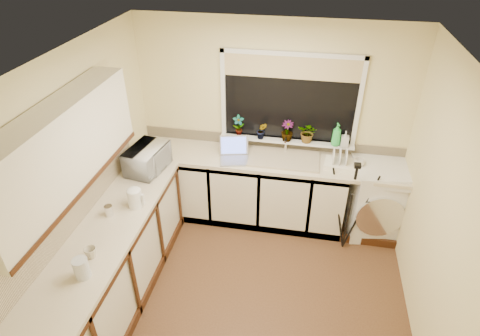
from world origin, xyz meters
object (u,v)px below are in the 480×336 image
(laptop, at_px, (234,153))
(kettle, at_px, (135,198))
(glass_jug, at_px, (81,268))
(cup_left, at_px, (91,253))
(plant_d, at_px, (308,132))
(soap_bottle_green, at_px, (337,135))
(washing_machine, at_px, (377,198))
(steel_jar, at_px, (109,211))
(plant_b, at_px, (262,131))
(microwave, at_px, (147,159))
(dish_rack, at_px, (340,164))
(plant_a, at_px, (239,126))
(soap_bottle_clear, at_px, (345,139))
(plant_c, at_px, (287,131))
(tripod, at_px, (350,208))
(cup_back, at_px, (359,163))

(laptop, bearing_deg, kettle, -138.96)
(glass_jug, relative_size, cup_left, 1.72)
(plant_d, xyz_separation_m, cup_left, (-1.71, -2.08, -0.23))
(plant_d, bearing_deg, soap_bottle_green, -2.65)
(washing_machine, relative_size, steel_jar, 8.59)
(plant_b, bearing_deg, washing_machine, -6.05)
(glass_jug, relative_size, steel_jar, 1.66)
(microwave, bearing_deg, dish_rack, -68.63)
(laptop, relative_size, plant_a, 1.54)
(kettle, xyz_separation_m, plant_a, (0.78, 1.37, 0.19))
(dish_rack, distance_m, soap_bottle_clear, 0.31)
(plant_d, bearing_deg, kettle, -139.96)
(steel_jar, relative_size, plant_a, 0.41)
(steel_jar, xyz_separation_m, microwave, (0.07, 0.83, 0.09))
(steel_jar, xyz_separation_m, plant_d, (1.81, 1.53, 0.22))
(steel_jar, height_order, microwave, microwave)
(dish_rack, bearing_deg, kettle, -144.45)
(steel_jar, relative_size, soap_bottle_clear, 0.56)
(washing_machine, bearing_deg, plant_d, 161.02)
(kettle, relative_size, plant_c, 0.74)
(laptop, relative_size, soap_bottle_clear, 2.13)
(washing_machine, xyz_separation_m, soap_bottle_clear, (-0.47, 0.15, 0.68))
(cup_left, bearing_deg, washing_machine, 36.18)
(plant_a, height_order, cup_left, plant_a)
(steel_jar, height_order, plant_d, plant_d)
(plant_a, height_order, soap_bottle_clear, plant_a)
(tripod, height_order, plant_d, plant_d)
(kettle, distance_m, plant_d, 2.11)
(dish_rack, relative_size, microwave, 0.68)
(microwave, xyz_separation_m, plant_d, (1.74, 0.70, 0.13))
(steel_jar, bearing_deg, cup_back, 28.86)
(washing_machine, relative_size, kettle, 4.94)
(glass_jug, distance_m, plant_d, 2.84)
(kettle, height_order, plant_c, plant_c)
(plant_d, bearing_deg, microwave, -157.98)
(tripod, height_order, soap_bottle_green, soap_bottle_green)
(kettle, xyz_separation_m, soap_bottle_green, (1.94, 1.34, 0.20))
(kettle, distance_m, plant_c, 1.93)
(dish_rack, bearing_deg, washing_machine, 13.59)
(kettle, relative_size, dish_rack, 0.54)
(plant_a, bearing_deg, plant_b, -6.85)
(microwave, distance_m, soap_bottle_green, 2.18)
(washing_machine, bearing_deg, cup_back, 178.03)
(tripod, bearing_deg, glass_jug, -163.80)
(kettle, relative_size, steel_jar, 1.74)
(plant_d, relative_size, soap_bottle_clear, 1.33)
(soap_bottle_clear, bearing_deg, tripod, -78.87)
(soap_bottle_clear, relative_size, cup_back, 1.52)
(kettle, height_order, cup_back, kettle)
(dish_rack, bearing_deg, soap_bottle_green, 113.53)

